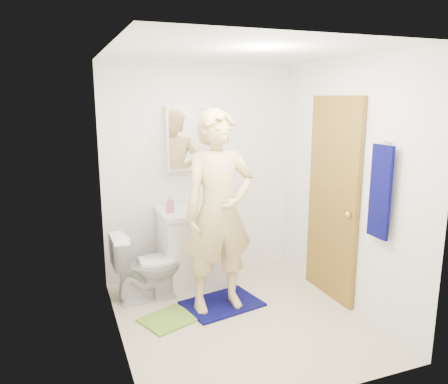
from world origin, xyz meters
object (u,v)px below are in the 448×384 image
(medicine_cabinet, at_px, (188,138))
(toothbrush_cup, at_px, (217,201))
(towel, at_px, (380,192))
(soap_dispenser, at_px, (170,204))
(man, at_px, (219,212))
(toilet, at_px, (147,266))
(vanity_cabinet, at_px, (196,249))

(medicine_cabinet, bearing_deg, toothbrush_cup, -22.04)
(toothbrush_cup, bearing_deg, towel, -60.72)
(soap_dispenser, height_order, toothbrush_cup, soap_dispenser)
(medicine_cabinet, bearing_deg, man, -88.24)
(toilet, xyz_separation_m, soap_dispenser, (0.30, 0.17, 0.58))
(toilet, bearing_deg, toothbrush_cup, -72.35)
(vanity_cabinet, height_order, man, man)
(medicine_cabinet, xyz_separation_m, soap_dispenser, (-0.28, -0.25, -0.66))
(toilet, distance_m, soap_dispenser, 0.67)
(vanity_cabinet, height_order, toilet, vanity_cabinet)
(vanity_cabinet, distance_m, soap_dispenser, 0.61)
(soap_dispenser, bearing_deg, man, -64.01)
(vanity_cabinet, distance_m, medicine_cabinet, 1.22)
(towel, bearing_deg, toothbrush_cup, 119.28)
(medicine_cabinet, distance_m, soap_dispenser, 0.76)
(towel, height_order, toilet, towel)
(toilet, bearing_deg, vanity_cabinet, -73.14)
(towel, xyz_separation_m, soap_dispenser, (-1.46, 1.46, -0.31))
(soap_dispenser, bearing_deg, toilet, -150.48)
(towel, relative_size, soap_dispenser, 4.61)
(toilet, distance_m, toothbrush_cup, 1.06)
(medicine_cabinet, height_order, toilet, medicine_cabinet)
(vanity_cabinet, xyz_separation_m, towel, (1.18, -1.48, 0.85))
(medicine_cabinet, height_order, toothbrush_cup, medicine_cabinet)
(towel, distance_m, soap_dispenser, 2.09)
(vanity_cabinet, distance_m, toothbrush_cup, 0.58)
(soap_dispenser, distance_m, toothbrush_cup, 0.59)
(man, bearing_deg, medicine_cabinet, 90.12)
(towel, bearing_deg, medicine_cabinet, 124.61)
(soap_dispenser, xyz_separation_m, man, (0.31, -0.64, 0.04))
(soap_dispenser, relative_size, man, 0.09)
(medicine_cabinet, bearing_deg, towel, -55.39)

